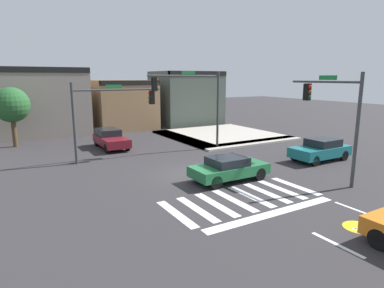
% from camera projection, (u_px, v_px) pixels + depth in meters
% --- Properties ---
extents(ground_plane, '(120.00, 120.00, 0.00)m').
position_uv_depth(ground_plane, '(193.00, 174.00, 19.04)').
color(ground_plane, '#302D30').
extents(crosswalk_near, '(7.36, 3.12, 0.01)m').
position_uv_depth(crosswalk_near, '(243.00, 198.00, 15.24)').
color(crosswalk_near, silver).
rests_on(crosswalk_near, ground_plane).
extents(bike_detector_marking, '(1.16, 1.16, 0.01)m').
position_uv_depth(bike_detector_marking, '(359.00, 227.00, 12.29)').
color(bike_detector_marking, yellow).
rests_on(bike_detector_marking, ground_plane).
extents(curb_corner_northeast, '(10.00, 10.60, 0.15)m').
position_uv_depth(curb_corner_northeast, '(220.00, 136.00, 31.20)').
color(curb_corner_northeast, '#B2AA9E').
rests_on(curb_corner_northeast, ground_plane).
extents(storefront_row, '(23.95, 6.80, 6.44)m').
position_uv_depth(storefront_row, '(114.00, 101.00, 35.29)').
color(storefront_row, gray).
rests_on(storefront_row, ground_plane).
extents(traffic_signal_southeast, '(0.32, 4.39, 5.79)m').
position_uv_depth(traffic_signal_southeast, '(333.00, 108.00, 17.24)').
color(traffic_signal_southeast, '#383A3D').
rests_on(traffic_signal_southeast, ground_plane).
extents(traffic_signal_northwest, '(6.07, 0.32, 5.23)m').
position_uv_depth(traffic_signal_northwest, '(112.00, 106.00, 21.87)').
color(traffic_signal_northwest, '#383A3D').
rests_on(traffic_signal_northwest, ground_plane).
extents(traffic_signal_northeast, '(5.95, 0.32, 5.99)m').
position_uv_depth(traffic_signal_northeast, '(192.00, 95.00, 24.20)').
color(traffic_signal_northeast, '#383A3D').
rests_on(traffic_signal_northeast, ground_plane).
extents(car_maroon, '(1.83, 4.37, 1.45)m').
position_uv_depth(car_maroon, '(110.00, 138.00, 26.10)').
color(car_maroon, maroon).
rests_on(car_maroon, ground_plane).
extents(car_teal, '(4.22, 1.89, 1.48)m').
position_uv_depth(car_teal, '(320.00, 149.00, 22.09)').
color(car_teal, '#196B70').
rests_on(car_teal, ground_plane).
extents(car_green, '(4.26, 1.91, 1.32)m').
position_uv_depth(car_green, '(229.00, 168.00, 17.79)').
color(car_green, '#1E6638').
rests_on(car_green, ground_plane).
extents(roadside_tree, '(2.80, 2.80, 4.80)m').
position_uv_depth(roadside_tree, '(11.00, 105.00, 25.99)').
color(roadside_tree, '#4C3823').
rests_on(roadside_tree, ground_plane).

